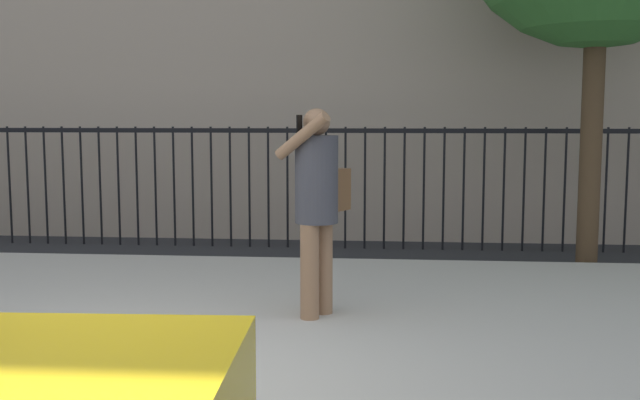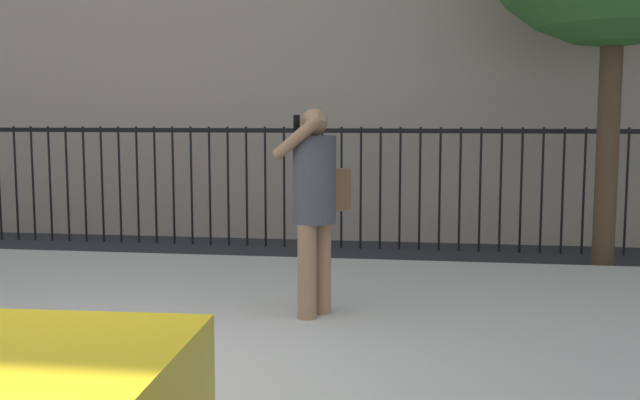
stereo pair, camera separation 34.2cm
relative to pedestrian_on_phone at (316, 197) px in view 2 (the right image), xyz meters
name	(u,v)px [view 2 (the right image)]	position (x,y,z in m)	size (l,w,h in m)	color
sidewalk	(187,312)	(-1.15, 0.21, -1.03)	(28.00, 4.40, 0.15)	#B2ADA3
iron_fence	(275,170)	(-1.15, 3.91, -0.09)	(12.03, 0.04, 1.60)	black
pedestrian_on_phone	(316,197)	(0.00, 0.00, 0.00)	(0.58, 0.72, 1.65)	#936B4C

